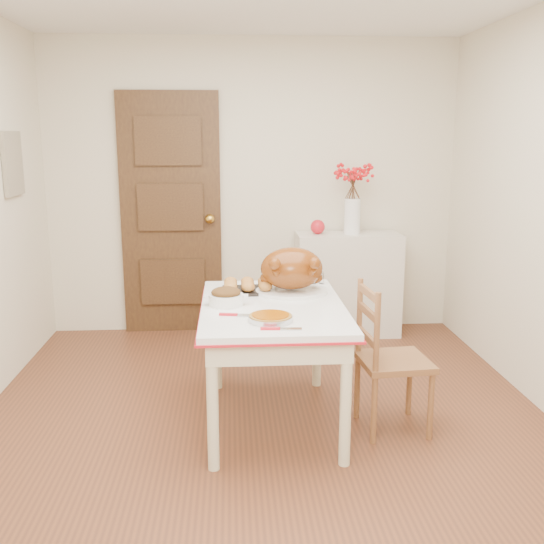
{
  "coord_description": "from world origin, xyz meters",
  "views": [
    {
      "loc": [
        -0.19,
        -3.38,
        1.7
      ],
      "look_at": [
        0.05,
        0.15,
        0.92
      ],
      "focal_mm": 41.05,
      "sensor_mm": 36.0,
      "label": 1
    }
  ],
  "objects": [
    {
      "name": "stuffing_dish",
      "position": [
        -0.22,
        0.1,
        0.79
      ],
      "size": [
        0.26,
        0.2,
        0.1
      ],
      "primitive_type": null,
      "rotation": [
        0.0,
        0.0,
        -0.01
      ],
      "color": "#482C16",
      "rests_on": "kitchen_table"
    },
    {
      "name": "wall_front",
      "position": [
        0.0,
        -2.0,
        1.25
      ],
      "size": [
        3.5,
        0.0,
        2.5
      ],
      "primitive_type": "cube",
      "color": "beige",
      "rests_on": "ground"
    },
    {
      "name": "sideboard",
      "position": [
        0.81,
        1.78,
        0.44
      ],
      "size": [
        0.88,
        0.39,
        0.88
      ],
      "primitive_type": "cube",
      "color": "beige",
      "rests_on": "floor"
    },
    {
      "name": "drinking_glass",
      "position": [
        0.08,
        0.61,
        0.8
      ],
      "size": [
        0.09,
        0.09,
        0.12
      ],
      "primitive_type": "cylinder",
      "rotation": [
        0.0,
        0.0,
        0.35
      ],
      "color": "white",
      "rests_on": "kitchen_table"
    },
    {
      "name": "pumpkin_pie",
      "position": [
        0.01,
        -0.24,
        0.76
      ],
      "size": [
        0.25,
        0.25,
        0.05
      ],
      "primitive_type": "cylinder",
      "rotation": [
        0.0,
        0.0,
        0.08
      ],
      "color": "#8C3F00",
      "rests_on": "kitchen_table"
    },
    {
      "name": "door_back",
      "position": [
        -0.7,
        1.97,
        1.03
      ],
      "size": [
        0.85,
        0.06,
        2.06
      ],
      "primitive_type": "cube",
      "color": "#321E13",
      "rests_on": "ground"
    },
    {
      "name": "wall_back",
      "position": [
        0.0,
        2.0,
        1.25
      ],
      "size": [
        3.5,
        0.0,
        2.5
      ],
      "primitive_type": "cube",
      "color": "beige",
      "rests_on": "ground"
    },
    {
      "name": "pie_server",
      "position": [
        0.06,
        -0.39,
        0.74
      ],
      "size": [
        0.21,
        0.07,
        0.01
      ],
      "primitive_type": null,
      "rotation": [
        0.0,
        0.0,
        -0.06
      ],
      "color": "silver",
      "rests_on": "kitchen_table"
    },
    {
      "name": "rolls_tray",
      "position": [
        -0.09,
        0.39,
        0.78
      ],
      "size": [
        0.32,
        0.26,
        0.08
      ],
      "primitive_type": null,
      "rotation": [
        0.0,
        0.0,
        0.06
      ],
      "color": "#BD7628",
      "rests_on": "kitchen_table"
    },
    {
      "name": "floor",
      "position": [
        0.0,
        0.0,
        0.0
      ],
      "size": [
        3.5,
        4.0,
        0.0
      ],
      "primitive_type": "cube",
      "color": "#502C1C",
      "rests_on": "ground"
    },
    {
      "name": "turkey_platter",
      "position": [
        0.18,
        0.34,
        0.88
      ],
      "size": [
        0.46,
        0.37,
        0.28
      ],
      "primitive_type": null,
      "rotation": [
        0.0,
        0.0,
        -0.03
      ],
      "color": "brown",
      "rests_on": "kitchen_table"
    },
    {
      "name": "kitchen_table",
      "position": [
        0.05,
        0.1,
        0.37
      ],
      "size": [
        0.84,
        1.23,
        0.74
      ],
      "primitive_type": null,
      "color": "white",
      "rests_on": "floor"
    },
    {
      "name": "photo_board",
      "position": [
        -1.73,
        1.2,
        1.5
      ],
      "size": [
        0.03,
        0.35,
        0.45
      ],
      "primitive_type": "cube",
      "color": "#B3AD86",
      "rests_on": "ground"
    },
    {
      "name": "apple",
      "position": [
        0.54,
        1.78,
        0.94
      ],
      "size": [
        0.12,
        0.12,
        0.12
      ],
      "primitive_type": "sphere",
      "color": "red",
      "rests_on": "sideboard"
    },
    {
      "name": "berry_vase",
      "position": [
        0.83,
        1.78,
        1.19
      ],
      "size": [
        0.32,
        0.32,
        0.62
      ],
      "primitive_type": null,
      "color": "white",
      "rests_on": "sideboard"
    },
    {
      "name": "shaker_pair",
      "position": [
        0.38,
        0.59,
        0.78
      ],
      "size": [
        0.09,
        0.04,
        0.08
      ],
      "primitive_type": null,
      "rotation": [
        0.0,
        0.0,
        -0.1
      ],
      "color": "white",
      "rests_on": "kitchen_table"
    },
    {
      "name": "chair_oak",
      "position": [
        0.74,
        -0.04,
        0.44
      ],
      "size": [
        0.42,
        0.42,
        0.88
      ],
      "primitive_type": null,
      "rotation": [
        0.0,
        0.0,
        1.65
      ],
      "color": "brown",
      "rests_on": "floor"
    },
    {
      "name": "carving_knife",
      "position": [
        -0.12,
        -0.13,
        0.74
      ],
      "size": [
        0.29,
        0.11,
        0.01
      ],
      "primitive_type": null,
      "rotation": [
        0.0,
        0.0,
        -0.15
      ],
      "color": "silver",
      "rests_on": "kitchen_table"
    }
  ]
}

